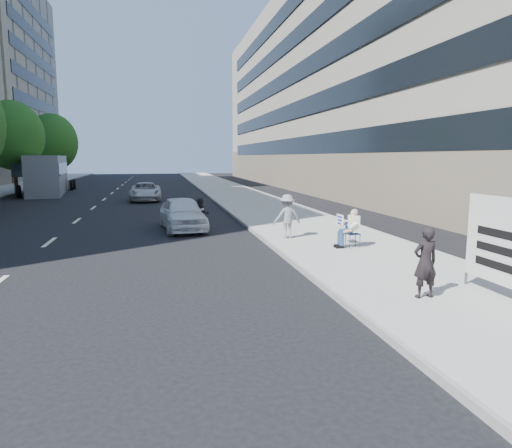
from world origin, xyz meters
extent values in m
plane|color=black|center=(0.00, 0.00, 0.00)|extent=(160.00, 160.00, 0.00)
cube|color=#A4A39A|center=(4.00, 20.00, 0.07)|extent=(5.00, 120.00, 0.15)
cube|color=gray|center=(17.00, 32.00, 10.00)|extent=(14.00, 70.00, 20.00)
cylinder|color=#382616|center=(-13.70, 30.00, 1.49)|extent=(0.30, 0.30, 2.97)
ellipsoid|color=#1D4F15|center=(-13.70, 30.00, 4.89)|extent=(4.80, 4.80, 5.52)
cylinder|color=#382616|center=(-13.70, 44.00, 1.31)|extent=(0.30, 0.30, 2.62)
ellipsoid|color=#1D4F15|center=(-13.70, 44.00, 4.79)|extent=(5.40, 5.40, 6.21)
cylinder|color=navy|center=(3.82, 3.86, 0.38)|extent=(0.02, 0.02, 0.45)
cylinder|color=navy|center=(4.18, 3.86, 0.38)|extent=(0.02, 0.02, 0.45)
cylinder|color=navy|center=(3.82, 4.22, 0.38)|extent=(0.02, 0.02, 0.45)
cylinder|color=navy|center=(4.18, 4.22, 0.38)|extent=(0.02, 0.02, 0.45)
cube|color=navy|center=(4.00, 4.04, 0.61)|extent=(0.40, 0.40, 0.03)
cube|color=navy|center=(4.00, 4.23, 0.80)|extent=(0.40, 0.02, 0.40)
cylinder|color=navy|center=(3.78, 3.94, 0.70)|extent=(0.44, 0.17, 0.17)
cylinder|color=navy|center=(3.56, 3.94, 0.47)|extent=(0.14, 0.14, 0.46)
cube|color=black|center=(3.50, 3.94, 0.20)|extent=(0.26, 0.11, 0.10)
cylinder|color=navy|center=(3.78, 4.14, 0.70)|extent=(0.44, 0.17, 0.17)
cylinder|color=navy|center=(3.56, 4.14, 0.47)|extent=(0.14, 0.14, 0.46)
cube|color=black|center=(3.50, 4.14, 0.20)|extent=(0.26, 0.11, 0.10)
cube|color=#E9E9CA|center=(4.02, 4.04, 0.96)|extent=(0.26, 0.42, 0.56)
sphere|color=tan|center=(4.02, 4.04, 1.33)|extent=(0.23, 0.23, 0.23)
ellipsoid|color=gray|center=(4.04, 4.04, 1.36)|extent=(0.22, 0.24, 0.19)
ellipsoid|color=gray|center=(3.94, 4.04, 1.26)|extent=(0.10, 0.14, 0.13)
cylinder|color=#E9E9CA|center=(3.90, 3.80, 0.93)|extent=(0.30, 0.10, 0.25)
cylinder|color=tan|center=(3.70, 3.80, 0.75)|extent=(0.29, 0.09, 0.14)
cylinder|color=#E9E9CA|center=(3.95, 4.30, 0.98)|extent=(0.26, 0.20, 0.32)
cylinder|color=tan|center=(3.82, 4.44, 0.88)|extent=(0.30, 0.21, 0.18)
cube|color=white|center=(3.75, 4.59, 1.01)|extent=(0.03, 0.55, 0.40)
imported|color=gray|center=(2.30, 6.22, 0.97)|extent=(1.11, 0.70, 1.65)
imported|color=black|center=(3.21, -1.51, 0.93)|extent=(0.59, 0.40, 1.57)
cylinder|color=#4C4C4C|center=(4.80, -0.76, 1.25)|extent=(0.06, 0.06, 2.20)
cube|color=black|center=(4.75, -1.76, 1.55)|extent=(0.01, 1.30, 0.18)
cube|color=black|center=(4.75, -1.76, 1.20)|extent=(0.01, 1.30, 0.18)
cube|color=black|center=(4.75, -1.76, 0.85)|extent=(0.01, 1.30, 0.18)
imported|color=white|center=(-1.41, 9.98, 0.73)|extent=(2.14, 4.45, 1.46)
imported|color=silver|center=(-3.38, 24.23, 0.67)|extent=(2.24, 4.81, 1.33)
cylinder|color=black|center=(-0.62, 8.94, 0.32)|extent=(0.19, 0.65, 0.64)
cylinder|color=black|center=(-0.62, 10.34, 0.32)|extent=(0.19, 0.65, 0.64)
cube|color=black|center=(-0.62, 9.64, 0.55)|extent=(0.39, 1.22, 0.35)
imported|color=black|center=(-0.62, 9.54, 0.71)|extent=(0.75, 0.62, 1.42)
cube|color=slate|center=(-11.91, 33.08, 1.65)|extent=(4.04, 12.22, 3.30)
cube|color=black|center=(-13.18, 33.08, 2.20)|extent=(1.55, 11.41, 1.00)
cube|color=black|center=(-10.64, 33.08, 2.20)|extent=(1.55, 11.41, 1.00)
cube|color=black|center=(-11.91, 27.06, 2.20)|extent=(2.39, 0.37, 1.00)
cylinder|color=black|center=(-13.16, 28.58, 0.50)|extent=(0.38, 1.02, 1.00)
cylinder|color=black|center=(-10.66, 28.58, 0.50)|extent=(0.38, 1.02, 1.00)
cylinder|color=black|center=(-13.16, 30.58, 0.50)|extent=(0.38, 1.02, 1.00)
cylinder|color=black|center=(-10.66, 30.58, 0.50)|extent=(0.38, 1.02, 1.00)
cylinder|color=black|center=(-13.16, 36.58, 0.50)|extent=(0.38, 1.02, 1.00)
cylinder|color=black|center=(-10.66, 36.58, 0.50)|extent=(0.38, 1.02, 1.00)
cylinder|color=black|center=(-13.16, 38.08, 0.50)|extent=(0.38, 1.02, 1.00)
cylinder|color=black|center=(-10.66, 38.08, 0.50)|extent=(0.38, 1.02, 1.00)
camera|label=1|loc=(-2.38, -10.16, 3.19)|focal=32.00mm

